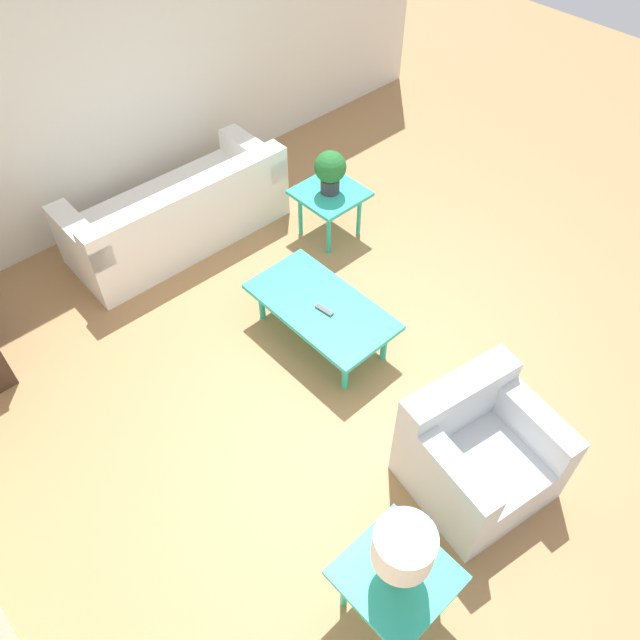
{
  "coord_description": "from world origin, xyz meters",
  "views": [
    {
      "loc": [
        -2.0,
        2.44,
        3.89
      ],
      "look_at": [
        0.22,
        0.38,
        0.55
      ],
      "focal_mm": 35.0,
      "sensor_mm": 36.0,
      "label": 1
    }
  ],
  "objects_px": {
    "sofa": "(179,215)",
    "coffee_table": "(321,308)",
    "side_table_lamp": "(396,579)",
    "table_lamp": "(403,550)",
    "side_table_plant": "(330,197)",
    "armchair": "(476,452)",
    "potted_plant": "(330,170)"
  },
  "relations": [
    {
      "from": "side_table_lamp",
      "to": "potted_plant",
      "type": "bearing_deg",
      "value": -37.39
    },
    {
      "from": "potted_plant",
      "to": "table_lamp",
      "type": "height_order",
      "value": "table_lamp"
    },
    {
      "from": "side_table_lamp",
      "to": "potted_plant",
      "type": "distance_m",
      "value": 3.45
    },
    {
      "from": "sofa",
      "to": "side_table_lamp",
      "type": "height_order",
      "value": "sofa"
    },
    {
      "from": "side_table_lamp",
      "to": "table_lamp",
      "type": "distance_m",
      "value": 0.4
    },
    {
      "from": "side_table_plant",
      "to": "potted_plant",
      "type": "bearing_deg",
      "value": -45.0
    },
    {
      "from": "coffee_table",
      "to": "potted_plant",
      "type": "distance_m",
      "value": 1.37
    },
    {
      "from": "side_table_lamp",
      "to": "sofa",
      "type": "bearing_deg",
      "value": -15.63
    },
    {
      "from": "sofa",
      "to": "coffee_table",
      "type": "distance_m",
      "value": 1.8
    },
    {
      "from": "side_table_plant",
      "to": "armchair",
      "type": "bearing_deg",
      "value": 156.87
    },
    {
      "from": "potted_plant",
      "to": "sofa",
      "type": "bearing_deg",
      "value": 50.46
    },
    {
      "from": "armchair",
      "to": "coffee_table",
      "type": "xyz_separation_m",
      "value": [
        1.61,
        -0.12,
        0.02
      ]
    },
    {
      "from": "armchair",
      "to": "potted_plant",
      "type": "distance_m",
      "value": 2.77
    },
    {
      "from": "side_table_plant",
      "to": "table_lamp",
      "type": "relative_size",
      "value": 1.19
    },
    {
      "from": "side_table_plant",
      "to": "potted_plant",
      "type": "xyz_separation_m",
      "value": [
        0.0,
        -0.0,
        0.3
      ]
    },
    {
      "from": "side_table_lamp",
      "to": "table_lamp",
      "type": "bearing_deg",
      "value": 116.57
    },
    {
      "from": "armchair",
      "to": "side_table_plant",
      "type": "bearing_deg",
      "value": 77.01
    },
    {
      "from": "side_table_plant",
      "to": "potted_plant",
      "type": "height_order",
      "value": "potted_plant"
    },
    {
      "from": "table_lamp",
      "to": "side_table_lamp",
      "type": "bearing_deg",
      "value": -63.43
    },
    {
      "from": "table_lamp",
      "to": "side_table_plant",
      "type": "bearing_deg",
      "value": -37.39
    },
    {
      "from": "side_table_plant",
      "to": "side_table_lamp",
      "type": "xyz_separation_m",
      "value": [
        -2.73,
        2.09,
        0.0
      ]
    },
    {
      "from": "side_table_plant",
      "to": "coffee_table",
      "type": "bearing_deg",
      "value": 133.66
    },
    {
      "from": "armchair",
      "to": "coffee_table",
      "type": "height_order",
      "value": "armchair"
    },
    {
      "from": "side_table_plant",
      "to": "table_lamp",
      "type": "bearing_deg",
      "value": 142.61
    },
    {
      "from": "coffee_table",
      "to": "side_table_plant",
      "type": "height_order",
      "value": "side_table_plant"
    },
    {
      "from": "coffee_table",
      "to": "side_table_plant",
      "type": "xyz_separation_m",
      "value": [
        0.91,
        -0.95,
        0.08
      ]
    },
    {
      "from": "sofa",
      "to": "table_lamp",
      "type": "xyz_separation_m",
      "value": [
        -3.62,
        1.01,
        0.53
      ]
    },
    {
      "from": "sofa",
      "to": "side_table_lamp",
      "type": "relative_size",
      "value": 3.55
    },
    {
      "from": "sofa",
      "to": "potted_plant",
      "type": "bearing_deg",
      "value": 141.61
    },
    {
      "from": "side_table_plant",
      "to": "sofa",
      "type": "bearing_deg",
      "value": 50.46
    },
    {
      "from": "armchair",
      "to": "side_table_plant",
      "type": "xyz_separation_m",
      "value": [
        2.52,
        -1.08,
        0.1
      ]
    },
    {
      "from": "sofa",
      "to": "coffee_table",
      "type": "bearing_deg",
      "value": 95.01
    }
  ]
}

